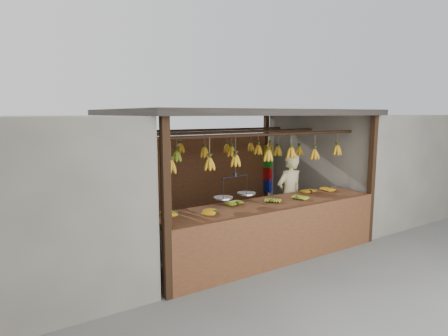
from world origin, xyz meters
TOP-DOWN VIEW (x-y plane):
  - ground at (0.00, 0.00)m, footprint 80.00×80.00m
  - stall at (0.00, 0.33)m, footprint 4.30×3.30m
  - neighbor_left at (-3.60, 0.00)m, footprint 3.00×3.00m
  - neighbor_right at (3.60, 0.00)m, footprint 3.00×3.00m
  - counter at (-0.01, -1.23)m, footprint 3.92×0.89m
  - hanging_bananas at (-0.01, 0.01)m, footprint 3.59×2.21m
  - balance_scale at (-0.63, -1.00)m, footprint 0.76×0.34m
  - vendor at (1.00, -0.45)m, footprint 0.59×0.40m
  - bag_bundles at (1.94, 1.35)m, footprint 0.08×0.26m

SIDE VIEW (x-z plane):
  - ground at x=0.00m, z-range 0.00..0.00m
  - counter at x=-0.01m, z-range 0.24..1.20m
  - vendor at x=1.00m, z-range 0.00..1.59m
  - bag_bundles at x=1.94m, z-range 0.45..1.59m
  - balance_scale at x=-0.63m, z-range 0.66..1.59m
  - neighbor_left at x=-3.60m, z-range 0.00..2.30m
  - neighbor_right at x=3.60m, z-range 0.00..2.30m
  - hanging_bananas at x=-0.01m, z-range 1.43..1.82m
  - stall at x=0.00m, z-range 0.77..3.17m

